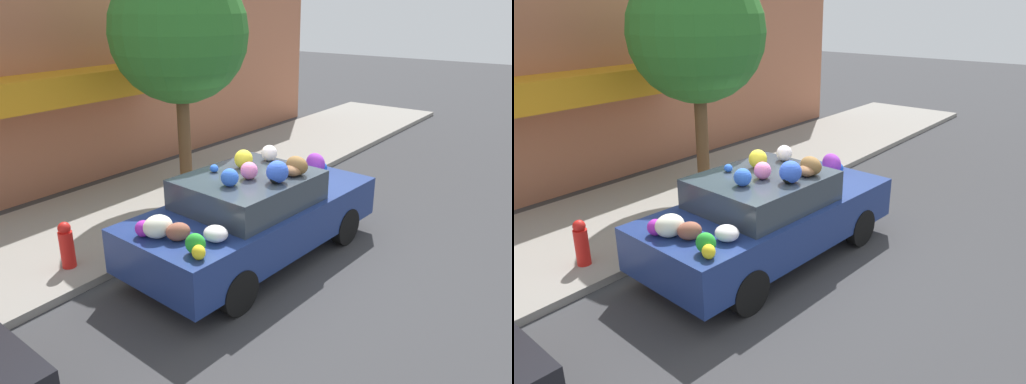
# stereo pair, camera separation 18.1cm
# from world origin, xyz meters

# --- Properties ---
(ground_plane) EXTENTS (60.00, 60.00, 0.00)m
(ground_plane) POSITION_xyz_m (0.00, 0.00, 0.00)
(ground_plane) COLOR #38383A
(sidewalk_curb) EXTENTS (24.00, 3.20, 0.12)m
(sidewalk_curb) POSITION_xyz_m (0.00, 2.70, 0.06)
(sidewalk_curb) COLOR gray
(sidewalk_curb) RESTS_ON ground
(building_facade) EXTENTS (18.00, 1.20, 5.01)m
(building_facade) POSITION_xyz_m (0.01, 4.91, 2.48)
(building_facade) COLOR #B26B4C
(building_facade) RESTS_ON ground
(street_tree) EXTENTS (2.52, 2.52, 4.34)m
(street_tree) POSITION_xyz_m (1.10, 2.39, 3.18)
(street_tree) COLOR brown
(street_tree) RESTS_ON sidewalk_curb
(fire_hydrant) EXTENTS (0.20, 0.20, 0.70)m
(fire_hydrant) POSITION_xyz_m (-2.04, 1.69, 0.46)
(fire_hydrant) COLOR red
(fire_hydrant) RESTS_ON sidewalk_curb
(art_car) EXTENTS (4.25, 1.99, 1.69)m
(art_car) POSITION_xyz_m (-0.04, -0.16, 0.74)
(art_car) COLOR navy
(art_car) RESTS_ON ground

